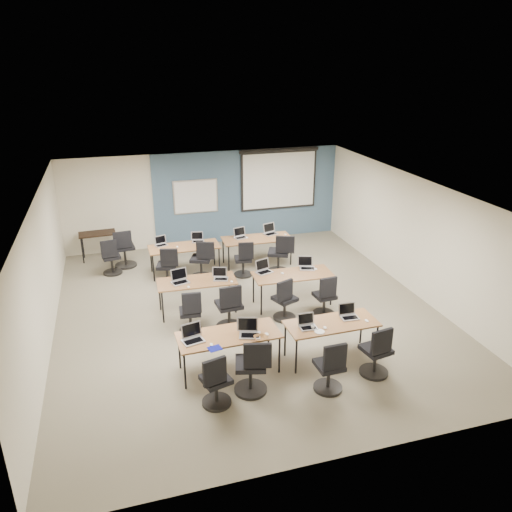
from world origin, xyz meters
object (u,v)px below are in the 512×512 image
object	(u,v)px
laptop_7	(306,265)
spare_chair_b	(111,260)
task_chair_4	(191,316)
laptop_4	(180,279)
laptop_9	(198,239)
laptop_0	(193,337)
task_chair_2	(330,371)
task_chair_0	(216,385)
training_table_mid_right	(293,276)
task_chair_7	(325,299)
spare_chair_a	(124,252)
task_chair_9	(202,263)
laptop_1	(249,331)
laptop_10	(240,235)
task_chair_5	(230,310)
task_chair_10	(244,262)
laptop_5	(220,276)
laptop_11	(270,231)
training_table_front_right	(331,325)
laptop_3	(349,314)
laptop_2	(307,324)
laptop_8	(161,243)
whiteboard	(196,197)
task_chair_11	(280,257)
laptop_6	(263,269)
task_chair_6	(285,303)
projector_screen	(279,176)
training_table_mid_left	(197,283)
training_table_back_left	(184,248)
training_table_front_left	(229,337)
training_table_back_right	(257,240)
task_chair_3	(377,355)
utility_table	(97,236)

from	to	relation	value
laptop_7	spare_chair_b	xyz separation A→B (m)	(-4.25, 2.60, -0.40)
task_chair_4	laptop_7	distance (m)	2.95
laptop_4	laptop_9	size ratio (longest dim) A/B	1.16
laptop_0	task_chair_2	xyz separation A→B (m)	(2.08, -1.04, -0.40)
task_chair_0	training_table_mid_right	bearing A→B (deg)	36.18
task_chair_7	spare_chair_a	distance (m)	5.59
task_chair_9	spare_chair_b	distance (m)	2.35
laptop_1	laptop_10	bearing A→B (deg)	94.63
laptop_0	task_chair_5	bearing A→B (deg)	42.08
task_chair_10	laptop_7	bearing A→B (deg)	-46.41
laptop_5	laptop_11	xyz separation A→B (m)	(1.92, 2.47, 0.01)
training_table_front_right	laptop_0	world-z (taller)	laptop_0
task_chair_0	laptop_3	bearing A→B (deg)	2.58
laptop_2	laptop_8	world-z (taller)	laptop_2
whiteboard	task_chair_10	size ratio (longest dim) A/B	1.35
laptop_5	task_chair_11	world-z (taller)	task_chair_11
laptop_0	laptop_6	xyz separation A→B (m)	(2.00, 2.39, -0.00)
laptop_11	task_chair_4	bearing A→B (deg)	-147.71
task_chair_6	spare_chair_a	world-z (taller)	spare_chair_a
task_chair_2	laptop_3	size ratio (longest dim) A/B	3.04
task_chair_6	projector_screen	bearing A→B (deg)	51.19
laptop_7	task_chair_10	distance (m)	1.91
laptop_9	task_chair_7	bearing A→B (deg)	-45.12
task_chair_5	task_chair_10	size ratio (longest dim) A/B	1.08
training_table_mid_left	spare_chair_b	distance (m)	3.13
task_chair_0	laptop_3	distance (m)	2.85
training_table_mid_left	training_table_back_left	distance (m)	2.14
training_table_mid_left	laptop_4	distance (m)	0.37
laptop_1	laptop_5	size ratio (longest dim) A/B	1.17
training_table_front_left	training_table_front_right	size ratio (longest dim) A/B	1.06
training_table_back_right	laptop_0	bearing A→B (deg)	-116.74
task_chair_3	laptop_1	bearing A→B (deg)	150.37
task_chair_2	spare_chair_b	world-z (taller)	task_chair_2
spare_chair_b	laptop_0	bearing A→B (deg)	-84.30
laptop_2	utility_table	distance (m)	7.20
laptop_11	spare_chair_b	size ratio (longest dim) A/B	0.37
task_chair_3	training_table_mid_left	bearing A→B (deg)	119.30
laptop_6	spare_chair_b	size ratio (longest dim) A/B	0.36
whiteboard	projector_screen	world-z (taller)	projector_screen
laptop_0	laptop_5	distance (m)	2.51
training_table_front_right	task_chair_3	xyz separation A→B (m)	(0.53, -0.73, -0.27)
training_table_back_right	laptop_1	distance (m)	4.87
laptop_6	whiteboard	bearing A→B (deg)	81.51
laptop_0	laptop_8	world-z (taller)	laptop_0
projector_screen	spare_chair_b	xyz separation A→B (m)	(-4.98, -1.52, -1.49)
laptop_0	task_chair_3	world-z (taller)	laptop_0
laptop_9	laptop_0	bearing A→B (deg)	-88.45
laptop_7	training_table_front_right	bearing A→B (deg)	-83.08
laptop_11	laptop_1	bearing A→B (deg)	-130.06
task_chair_2	laptop_7	world-z (taller)	laptop_7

